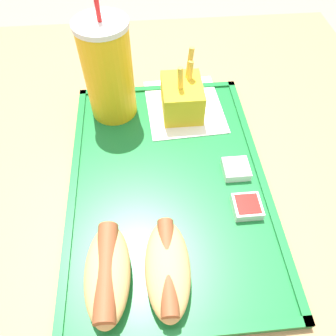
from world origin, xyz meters
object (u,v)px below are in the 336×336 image
at_px(fries_carton, 182,98).
at_px(hot_dog_near, 168,268).
at_px(soda_cup, 108,71).
at_px(sauce_cup_ketchup, 247,206).
at_px(sauce_cup_mayo, 236,169).
at_px(hot_dog_far, 107,273).

bearing_deg(fries_carton, hot_dog_near, 170.11).
relative_size(soda_cup, sauce_cup_ketchup, 5.09).
xyz_separation_m(soda_cup, sauce_cup_mayo, (-0.16, -0.20, -0.08)).
xyz_separation_m(hot_dog_near, fries_carton, (0.31, -0.05, 0.01)).
bearing_deg(hot_dog_near, sauce_cup_mayo, -38.36).
height_order(hot_dog_near, sauce_cup_ketchup, hot_dog_near).
bearing_deg(sauce_cup_mayo, hot_dog_near, 141.64).
bearing_deg(hot_dog_far, sauce_cup_mayo, -51.82).
bearing_deg(fries_carton, hot_dog_far, 157.24).
xyz_separation_m(hot_dog_near, sauce_cup_ketchup, (0.09, -0.13, -0.01)).
distance_m(fries_carton, sauce_cup_mayo, 0.17).
bearing_deg(sauce_cup_mayo, hot_dog_far, 128.18).
height_order(hot_dog_far, hot_dog_near, hot_dog_far).
xyz_separation_m(fries_carton, sauce_cup_ketchup, (-0.22, -0.07, -0.02)).
height_order(hot_dog_near, sauce_cup_mayo, hot_dog_near).
distance_m(hot_dog_near, fries_carton, 0.31).
relative_size(fries_carton, sauce_cup_mayo, 2.82).
distance_m(hot_dog_far, sauce_cup_mayo, 0.25).
xyz_separation_m(soda_cup, hot_dog_far, (-0.32, 0.00, -0.07)).
relative_size(hot_dog_near, sauce_cup_ketchup, 3.28).
height_order(soda_cup, sauce_cup_mayo, soda_cup).
bearing_deg(hot_dog_far, hot_dog_near, -90.00).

